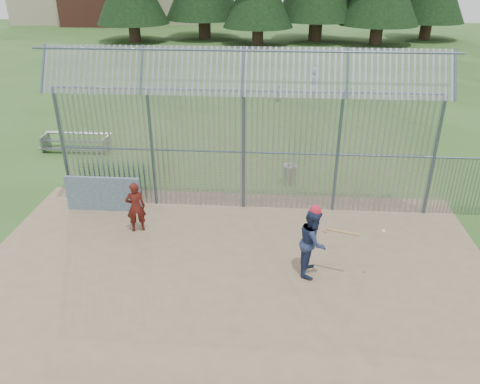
# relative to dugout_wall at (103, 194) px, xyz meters

# --- Properties ---
(ground) EXTENTS (120.00, 120.00, 0.00)m
(ground) POSITION_rel_dugout_wall_xyz_m (4.60, -2.90, -0.62)
(ground) COLOR #2D511E
(ground) RESTS_ON ground
(dirt_infield) EXTENTS (14.00, 10.00, 0.02)m
(dirt_infield) POSITION_rel_dugout_wall_xyz_m (4.60, -3.40, -0.61)
(dirt_infield) COLOR #756047
(dirt_infield) RESTS_ON ground
(dugout_wall) EXTENTS (2.50, 0.12, 1.20)m
(dugout_wall) POSITION_rel_dugout_wall_xyz_m (0.00, 0.00, 0.00)
(dugout_wall) COLOR #38566B
(dugout_wall) RESTS_ON dirt_infield
(batter) EXTENTS (0.84, 1.01, 1.87)m
(batter) POSITION_rel_dugout_wall_xyz_m (6.67, -2.98, 0.33)
(batter) COLOR navy
(batter) RESTS_ON dirt_infield
(onlooker) EXTENTS (0.68, 0.56, 1.61)m
(onlooker) POSITION_rel_dugout_wall_xyz_m (1.45, -1.21, 0.21)
(onlooker) COLOR maroon
(onlooker) RESTS_ON dirt_infield
(bg_kid_standing) EXTENTS (1.03, 0.90, 1.78)m
(bg_kid_standing) POSITION_rel_dugout_wall_xyz_m (7.96, 15.72, 0.27)
(bg_kid_standing) COLOR gray
(bg_kid_standing) RESTS_ON ground
(bg_kid_seated) EXTENTS (0.63, 0.49, 0.99)m
(bg_kid_seated) POSITION_rel_dugout_wall_xyz_m (5.78, 14.19, -0.12)
(bg_kid_seated) COLOR slate
(bg_kid_seated) RESTS_ON ground
(batting_gear) EXTENTS (1.86, 0.52, 0.70)m
(batting_gear) POSITION_rel_dugout_wall_xyz_m (6.79, -3.01, 1.17)
(batting_gear) COLOR red
(batting_gear) RESTS_ON ground
(trash_can) EXTENTS (0.56, 0.56, 0.82)m
(trash_can) POSITION_rel_dugout_wall_xyz_m (6.19, 2.60, -0.24)
(trash_can) COLOR #979A9F
(trash_can) RESTS_ON ground
(bleacher) EXTENTS (3.00, 0.95, 0.72)m
(bleacher) POSITION_rel_dugout_wall_xyz_m (-3.10, 5.36, -0.21)
(bleacher) COLOR slate
(bleacher) RESTS_ON ground
(backstop_fence) EXTENTS (20.09, 0.81, 5.30)m
(backstop_fence) POSITION_rel_dugout_wall_xyz_m (6.41, 0.53, 1.74)
(backstop_fence) COLOR #47566B
(backstop_fence) RESTS_ON ground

